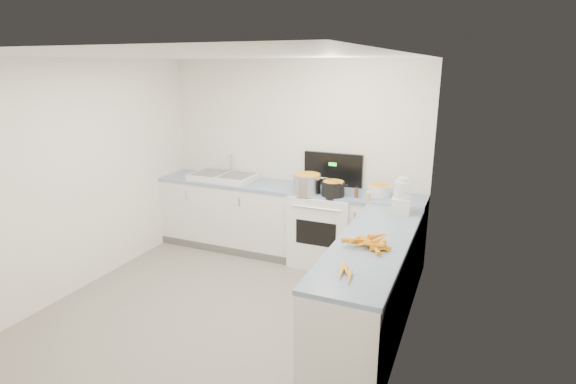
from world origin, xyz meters
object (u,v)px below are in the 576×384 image
at_px(extract_bottle, 356,193).
at_px(spice_jar, 368,197).
at_px(stove, 325,227).
at_px(food_processor, 402,198).
at_px(sink, 224,176).
at_px(mixing_bowl, 379,190).
at_px(black_pot, 333,189).
at_px(steel_pot, 307,184).

relative_size(extract_bottle, spice_jar, 1.39).
bearing_deg(stove, food_processor, -26.51).
xyz_separation_m(stove, food_processor, (0.99, -0.49, 0.63)).
distance_m(sink, extract_bottle, 1.88).
bearing_deg(extract_bottle, mixing_bowl, 39.49).
distance_m(mixing_bowl, spice_jar, 0.25).
height_order(black_pot, spice_jar, black_pot).
height_order(stove, sink, stove).
relative_size(sink, black_pot, 3.17).
xyz_separation_m(steel_pot, extract_bottle, (0.60, 0.04, -0.05)).
distance_m(spice_jar, food_processor, 0.53).
bearing_deg(sink, spice_jar, -5.68).
xyz_separation_m(stove, sink, (-1.45, 0.02, 0.50)).
bearing_deg(spice_jar, food_processor, -36.56).
xyz_separation_m(stove, steel_pot, (-0.18, -0.17, 0.57)).
bearing_deg(spice_jar, steel_pot, 178.68).
bearing_deg(extract_bottle, food_processor, -32.57).
distance_m(sink, black_pot, 1.61).
distance_m(mixing_bowl, food_processor, 0.65).
xyz_separation_m(extract_bottle, food_processor, (0.57, -0.36, 0.10)).
relative_size(sink, food_processor, 2.28).
relative_size(steel_pot, mixing_bowl, 1.22).
relative_size(extract_bottle, food_processor, 0.31).
xyz_separation_m(stove, extract_bottle, (0.42, -0.13, 0.52)).
relative_size(black_pot, extract_bottle, 2.33).
xyz_separation_m(sink, food_processor, (2.44, -0.51, 0.12)).
distance_m(black_pot, spice_jar, 0.43).
height_order(sink, black_pot, sink).
distance_m(steel_pot, spice_jar, 0.75).
relative_size(sink, extract_bottle, 7.37).
height_order(sink, mixing_bowl, sink).
relative_size(stove, black_pot, 5.01).
height_order(sink, food_processor, food_processor).
xyz_separation_m(black_pot, mixing_bowl, (0.49, 0.22, -0.01)).
height_order(steel_pot, mixing_bowl, steel_pot).
bearing_deg(steel_pot, spice_jar, -1.32).
height_order(stove, steel_pot, stove).
height_order(stove, extract_bottle, stove).
bearing_deg(stove, spice_jar, -17.92).
height_order(extract_bottle, food_processor, food_processor).
bearing_deg(food_processor, extract_bottle, 147.43).
relative_size(stove, food_processor, 3.60).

